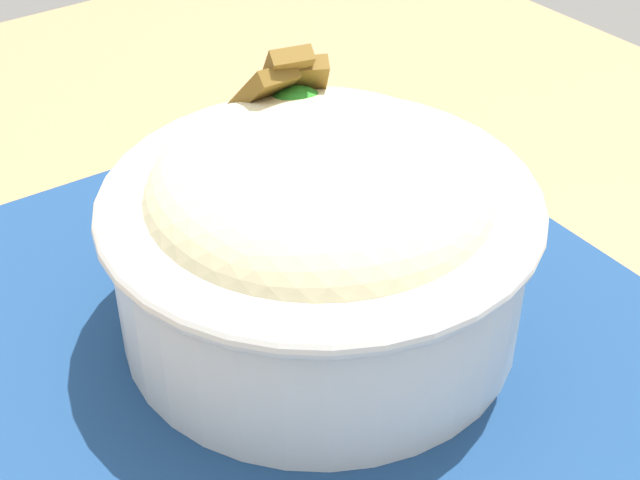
# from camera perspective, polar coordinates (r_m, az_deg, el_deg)

# --- Properties ---
(placemat) EXTENTS (0.49, 0.35, 0.00)m
(placemat) POSITION_cam_1_polar(r_m,az_deg,el_deg) (0.44, 2.71, -8.62)
(placemat) COLOR navy
(placemat) RESTS_ON table
(bowl) EXTENTS (0.21, 0.21, 0.13)m
(bowl) POSITION_cam_1_polar(r_m,az_deg,el_deg) (0.44, -0.02, 0.60)
(bowl) COLOR silver
(bowl) RESTS_ON placemat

